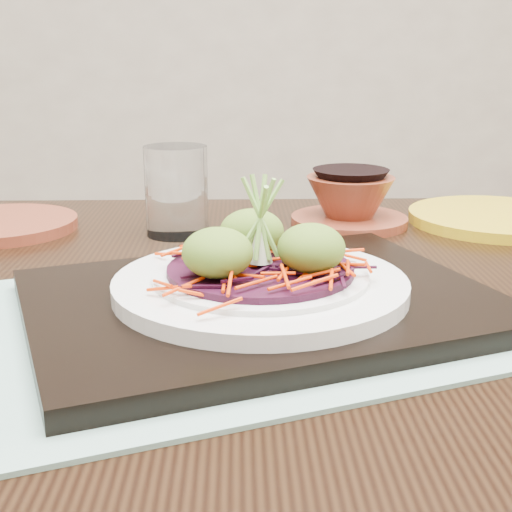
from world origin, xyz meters
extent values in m
cube|color=black|center=(0.04, 0.01, 0.76)|extent=(1.36, 1.01, 0.04)
cube|color=#83A994|center=(0.00, -0.04, 0.78)|extent=(0.49, 0.41, 0.00)
cube|color=black|center=(0.00, -0.04, 0.79)|extent=(0.42, 0.35, 0.02)
cylinder|color=silver|center=(0.00, -0.04, 0.81)|extent=(0.24, 0.24, 0.01)
cylinder|color=silver|center=(0.00, -0.04, 0.82)|extent=(0.18, 0.18, 0.01)
cylinder|color=#30091E|center=(0.00, -0.04, 0.82)|extent=(0.15, 0.15, 0.01)
ellipsoid|color=#5B7C25|center=(-0.04, -0.06, 0.84)|extent=(0.06, 0.06, 0.04)
ellipsoid|color=#5B7C25|center=(0.04, -0.06, 0.84)|extent=(0.06, 0.06, 0.04)
ellipsoid|color=#5B7C25|center=(0.00, 0.00, 0.84)|extent=(0.06, 0.06, 0.04)
cylinder|color=maroon|center=(-0.26, 0.31, 0.79)|extent=(0.20, 0.20, 0.01)
cylinder|color=white|center=(-0.05, 0.24, 0.83)|extent=(0.08, 0.08, 0.11)
cylinder|color=maroon|center=(0.17, 0.25, 0.79)|extent=(0.17, 0.17, 0.01)
cylinder|color=gold|center=(0.36, 0.23, 0.79)|extent=(0.25, 0.25, 0.01)
camera|label=1|loc=(-0.10, -0.58, 1.00)|focal=50.00mm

